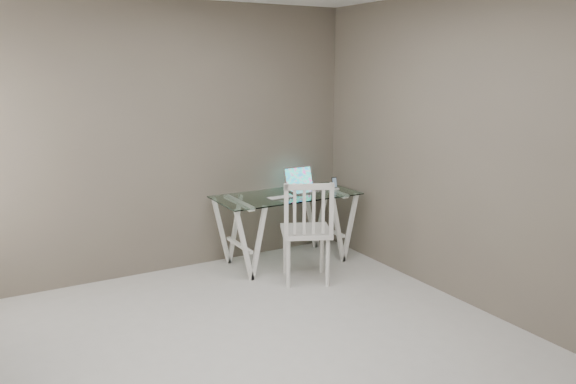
# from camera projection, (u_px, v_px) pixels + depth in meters

# --- Properties ---
(room) EXTENTS (4.50, 4.52, 2.71)m
(room) POSITION_uv_depth(u_px,v_px,m) (263.00, 122.00, 3.57)
(room) COLOR beige
(room) RESTS_ON ground
(desk) EXTENTS (1.50, 0.70, 0.75)m
(desk) POSITION_uv_depth(u_px,v_px,m) (286.00, 228.00, 5.97)
(desk) COLOR silver
(desk) RESTS_ON ground
(chair) EXTENTS (0.62, 0.62, 1.02)m
(chair) POSITION_uv_depth(u_px,v_px,m) (307.00, 227.00, 5.35)
(chair) COLOR silver
(chair) RESTS_ON ground
(laptop) EXTENTS (0.35, 0.32, 0.24)m
(laptop) POSITION_uv_depth(u_px,v_px,m) (303.00, 185.00, 6.10)
(laptop) COLOR silver
(laptop) RESTS_ON desk
(keyboard) EXTENTS (0.28, 0.12, 0.01)m
(keyboard) POSITION_uv_depth(u_px,v_px,m) (281.00, 197.00, 5.74)
(keyboard) COLOR silver
(keyboard) RESTS_ON desk
(mouse) EXTENTS (0.12, 0.07, 0.04)m
(mouse) POSITION_uv_depth(u_px,v_px,m) (285.00, 197.00, 5.71)
(mouse) COLOR silver
(mouse) RESTS_ON desk
(phone_dock) EXTENTS (0.07, 0.07, 0.13)m
(phone_dock) POSITION_uv_depth(u_px,v_px,m) (335.00, 186.00, 6.14)
(phone_dock) COLOR white
(phone_dock) RESTS_ON desk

